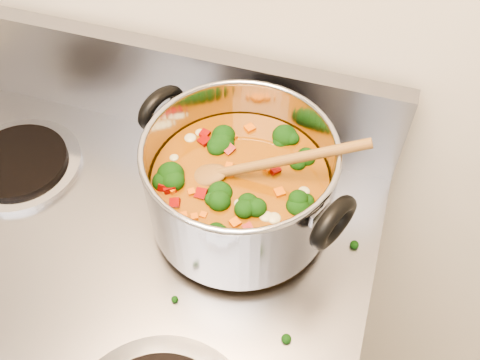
% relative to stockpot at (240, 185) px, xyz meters
% --- Properties ---
extents(stockpot, '(0.31, 0.25, 0.15)m').
position_rel_stockpot_xyz_m(stockpot, '(0.00, 0.00, 0.00)').
color(stockpot, '#ABAAB3').
rests_on(stockpot, electric_range).
extents(wooden_spoon, '(0.23, 0.08, 0.10)m').
position_rel_stockpot_xyz_m(wooden_spoon, '(0.01, 0.00, 0.03)').
color(wooden_spoon, brown).
rests_on(wooden_spoon, stockpot).
extents(cooktop_crumbs, '(0.36, 0.28, 0.01)m').
position_rel_stockpot_xyz_m(cooktop_crumbs, '(0.05, 0.01, -0.08)').
color(cooktop_crumbs, black).
rests_on(cooktop_crumbs, electric_range).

